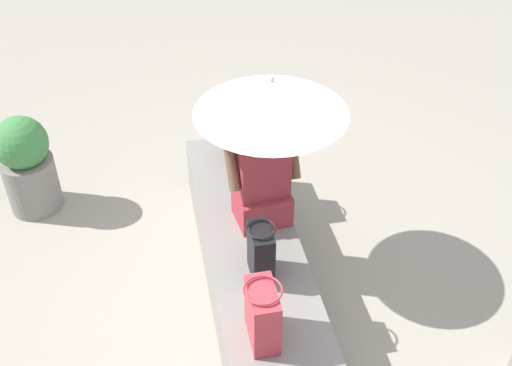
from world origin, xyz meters
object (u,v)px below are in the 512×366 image
at_px(person_seated, 262,172).
at_px(shoulder_bag_spare, 263,314).
at_px(parasol, 272,97).
at_px(handbag_black, 261,252).
at_px(planter_far, 27,165).
at_px(tote_bag_canvas, 235,137).

height_order(person_seated, shoulder_bag_spare, person_seated).
bearing_deg(parasol, handbag_black, 162.73).
bearing_deg(planter_far, shoulder_bag_spare, -144.18).
xyz_separation_m(tote_bag_canvas, planter_far, (0.28, 1.56, -0.23)).
relative_size(parasol, shoulder_bag_spare, 2.68).
bearing_deg(person_seated, handbag_black, 167.52).
distance_m(person_seated, shoulder_bag_spare, 0.99).
bearing_deg(shoulder_bag_spare, tote_bag_canvas, -4.87).
relative_size(person_seated, shoulder_bag_spare, 2.39).
xyz_separation_m(person_seated, parasol, (0.08, -0.07, 0.48)).
bearing_deg(tote_bag_canvas, planter_far, 79.90).
height_order(tote_bag_canvas, planter_far, tote_bag_canvas).
distance_m(tote_bag_canvas, planter_far, 1.61).
height_order(person_seated, handbag_black, person_seated).
relative_size(parasol, tote_bag_canvas, 2.80).
relative_size(handbag_black, planter_far, 0.46).
distance_m(person_seated, planter_far, 1.96).
xyz_separation_m(parasol, planter_far, (0.93, 1.68, -0.93)).
distance_m(shoulder_bag_spare, planter_far, 2.44).
bearing_deg(handbag_black, planter_far, 44.89).
xyz_separation_m(parasol, handbag_black, (-0.58, 0.18, -0.69)).
height_order(tote_bag_canvas, shoulder_bag_spare, shoulder_bag_spare).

